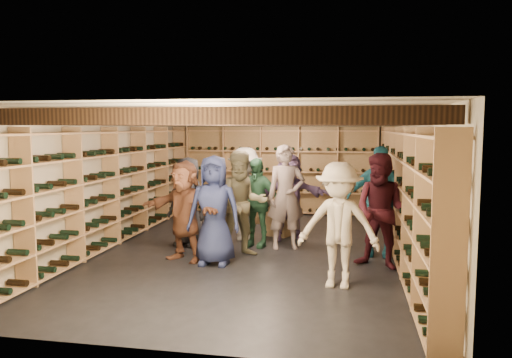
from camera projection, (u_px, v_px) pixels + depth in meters
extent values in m
plane|color=black|center=(250.00, 250.00, 8.71)|extent=(8.00, 8.00, 0.00)
cube|color=#B7AB8E|center=(281.00, 165.00, 12.50)|extent=(5.50, 0.02, 2.40)
cube|color=#B7AB8E|center=(166.00, 229.00, 4.67)|extent=(5.50, 0.02, 2.40)
cube|color=#B7AB8E|center=(102.00, 179.00, 9.09)|extent=(0.02, 8.00, 2.40)
cube|color=#B7AB8E|center=(416.00, 186.00, 8.08)|extent=(0.02, 8.00, 2.40)
cube|color=beige|center=(250.00, 112.00, 8.46)|extent=(5.50, 8.00, 0.01)
cube|color=black|center=(182.00, 116.00, 5.05)|extent=(5.40, 0.12, 0.18)
cube|color=black|center=(206.00, 118.00, 5.91)|extent=(5.40, 0.12, 0.18)
cube|color=black|center=(224.00, 119.00, 6.76)|extent=(5.40, 0.12, 0.18)
cube|color=black|center=(238.00, 120.00, 7.62)|extent=(5.40, 0.12, 0.18)
cube|color=black|center=(250.00, 120.00, 8.47)|extent=(5.40, 0.12, 0.18)
cube|color=black|center=(259.00, 121.00, 9.33)|extent=(5.40, 0.12, 0.18)
cube|color=black|center=(266.00, 121.00, 10.19)|extent=(5.40, 0.12, 0.18)
cube|color=black|center=(273.00, 122.00, 11.04)|extent=(5.40, 0.12, 0.18)
cube|color=black|center=(278.00, 122.00, 11.90)|extent=(5.40, 0.12, 0.18)
cube|color=#AE8054|center=(111.00, 186.00, 9.07)|extent=(0.32, 7.50, 2.15)
cube|color=#AE8054|center=(404.00, 193.00, 8.13)|extent=(0.32, 7.50, 2.15)
cube|color=#AE8054|center=(280.00, 170.00, 12.34)|extent=(4.70, 0.30, 2.15)
cube|color=#A78158|center=(278.00, 231.00, 9.92)|extent=(0.59, 0.49, 0.17)
cube|color=#A78158|center=(278.00, 223.00, 9.90)|extent=(0.59, 0.49, 0.17)
cube|color=#A78158|center=(278.00, 214.00, 9.88)|extent=(0.59, 0.49, 0.17)
cube|color=#A78158|center=(278.00, 206.00, 9.86)|extent=(0.59, 0.49, 0.17)
cube|color=#A78158|center=(253.00, 218.00, 11.28)|extent=(0.59, 0.50, 0.17)
cube|color=#A78158|center=(253.00, 211.00, 11.26)|extent=(0.59, 0.50, 0.17)
cube|color=#A78158|center=(282.00, 226.00, 10.46)|extent=(0.56, 0.44, 0.17)
imported|color=black|center=(188.00, 201.00, 9.03)|extent=(0.91, 0.73, 1.61)
imported|color=brown|center=(242.00, 204.00, 8.27)|extent=(1.05, 0.96, 1.76)
imported|color=#C2B297|center=(339.00, 225.00, 6.64)|extent=(1.16, 0.75, 1.69)
imported|color=#1C5E6F|center=(379.00, 201.00, 8.31)|extent=(1.11, 0.54, 1.84)
imported|color=brown|center=(184.00, 211.00, 8.00)|extent=(1.58, 1.00, 1.62)
imported|color=#1F264C|center=(214.00, 210.00, 7.76)|extent=(0.84, 0.55, 1.71)
imported|color=gray|center=(286.00, 197.00, 8.78)|extent=(0.77, 0.62, 1.84)
imported|color=#40131B|center=(382.00, 211.00, 7.54)|extent=(1.04, 0.94, 1.76)
imported|color=#A8A69A|center=(245.00, 194.00, 9.44)|extent=(1.29, 0.99, 1.76)
imported|color=#265237|center=(256.00, 202.00, 8.94)|extent=(1.01, 0.62, 1.60)
imported|color=slate|center=(290.00, 197.00, 9.48)|extent=(1.61, 0.95, 1.66)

